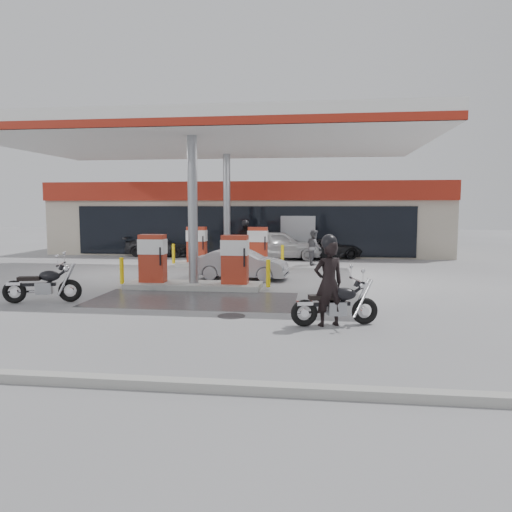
{
  "coord_description": "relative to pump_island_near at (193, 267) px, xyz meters",
  "views": [
    {
      "loc": [
        4.19,
        -14.04,
        2.76
      ],
      "look_at": [
        2.22,
        1.07,
        1.2
      ],
      "focal_mm": 35.0,
      "sensor_mm": 36.0,
      "label": 1
    }
  ],
  "objects": [
    {
      "name": "wet_patch",
      "position": [
        0.5,
        -2.0,
        -0.71
      ],
      "size": [
        6.0,
        3.0,
        0.0
      ],
      "primitive_type": "cube",
      "color": "#4C4C4F",
      "rests_on": "ground"
    },
    {
      "name": "parked_car_right",
      "position": [
        4.5,
        10.0,
        -0.19
      ],
      "size": [
        4.05,
        2.73,
        1.03
      ],
      "primitive_type": "imported",
      "rotation": [
        0.0,
        0.0,
        1.87
      ],
      "color": "black",
      "rests_on": "ground"
    },
    {
      "name": "canopy",
      "position": [
        0.0,
        3.0,
        4.56
      ],
      "size": [
        16.0,
        10.02,
        5.51
      ],
      "color": "silver",
      "rests_on": "ground"
    },
    {
      "name": "hatchback_silver",
      "position": [
        1.26,
        2.2,
        -0.14
      ],
      "size": [
        3.57,
        1.5,
        1.15
      ],
      "primitive_type": "imported",
      "rotation": [
        0.0,
        0.0,
        1.49
      ],
      "color": "#AAACB3",
      "rests_on": "ground"
    },
    {
      "name": "parked_motorcycle",
      "position": [
        -3.58,
        -2.98,
        -0.22
      ],
      "size": [
        2.12,
        0.91,
        1.11
      ],
      "rotation": [
        0.0,
        0.0,
        0.27
      ],
      "color": "black",
      "rests_on": "ground"
    },
    {
      "name": "pump_island_far",
      "position": [
        0.0,
        6.0,
        0.0
      ],
      "size": [
        5.14,
        1.3,
        1.78
      ],
      "color": "#9E9E99",
      "rests_on": "ground"
    },
    {
      "name": "attendant",
      "position": [
        3.89,
        7.0,
        0.11
      ],
      "size": [
        0.72,
        0.87,
        1.64
      ],
      "primitive_type": "imported",
      "rotation": [
        0.0,
        0.0,
        1.71
      ],
      "color": "#55565A",
      "rests_on": "ground"
    },
    {
      "name": "parked_car_left",
      "position": [
        -4.5,
        10.0,
        -0.17
      ],
      "size": [
        3.79,
        1.73,
        1.08
      ],
      "primitive_type": "imported",
      "rotation": [
        0.0,
        0.0,
        1.51
      ],
      "color": "black",
      "rests_on": "ground"
    },
    {
      "name": "store_building",
      "position": [
        0.01,
        13.94,
        1.3
      ],
      "size": [
        22.0,
        8.22,
        4.0
      ],
      "color": "#B7AB99",
      "rests_on": "ground"
    },
    {
      "name": "biker_main",
      "position": [
        4.38,
        -4.69,
        0.27
      ],
      "size": [
        0.85,
        0.73,
        1.97
      ],
      "primitive_type": "imported",
      "rotation": [
        0.0,
        0.0,
        3.58
      ],
      "color": "black",
      "rests_on": "ground"
    },
    {
      "name": "sedan_white",
      "position": [
        2.06,
        9.2,
        0.04
      ],
      "size": [
        4.55,
        2.19,
        1.5
      ],
      "primitive_type": "imported",
      "rotation": [
        0.0,
        0.0,
        1.67
      ],
      "color": "silver",
      "rests_on": "ground"
    },
    {
      "name": "main_motorcycle",
      "position": [
        4.56,
        -4.63,
        -0.24
      ],
      "size": [
        2.03,
        0.88,
        1.06
      ],
      "rotation": [
        0.0,
        0.0,
        0.28
      ],
      "color": "black",
      "rests_on": "ground"
    },
    {
      "name": "kerb",
      "position": [
        0.0,
        -9.0,
        -0.64
      ],
      "size": [
        28.0,
        0.25,
        0.15
      ],
      "primitive_type": "cube",
      "color": "gray",
      "rests_on": "ground"
    },
    {
      "name": "drain_cover",
      "position": [
        2.0,
        -4.0,
        -0.71
      ],
      "size": [
        0.7,
        0.7,
        0.01
      ],
      "primitive_type": "cylinder",
      "color": "#38383A",
      "rests_on": "ground"
    },
    {
      "name": "ground",
      "position": [
        0.0,
        -2.0,
        -0.71
      ],
      "size": [
        90.0,
        90.0,
        0.0
      ],
      "primitive_type": "plane",
      "color": "gray",
      "rests_on": "ground"
    },
    {
      "name": "pump_island_near",
      "position": [
        0.0,
        0.0,
        0.0
      ],
      "size": [
        5.14,
        1.3,
        1.78
      ],
      "color": "#9E9E99",
      "rests_on": "ground"
    },
    {
      "name": "biker_walking",
      "position": [
        0.49,
        8.2,
        0.25
      ],
      "size": [
        1.14,
        0.52,
        1.91
      ],
      "primitive_type": "imported",
      "rotation": [
        0.0,
        0.0,
        0.04
      ],
      "color": "black",
      "rests_on": "ground"
    }
  ]
}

